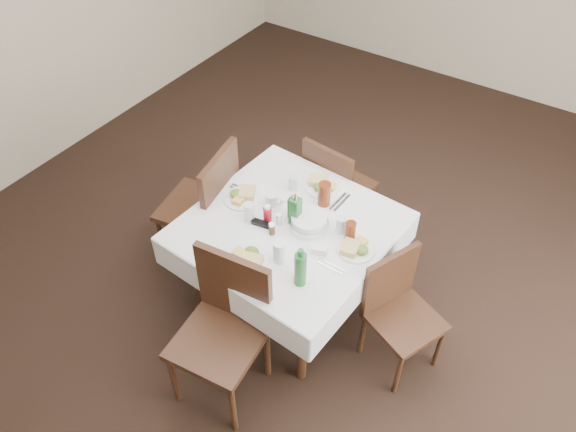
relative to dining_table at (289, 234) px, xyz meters
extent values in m
plane|color=black|center=(0.20, 0.20, -0.68)|extent=(7.00, 7.00, 0.00)
cube|color=#BFB19D|center=(-2.80, 0.20, 0.72)|extent=(0.04, 7.00, 2.80)
cylinder|color=#321D0F|center=(-0.48, -0.41, -0.32)|extent=(0.06, 0.06, 0.72)
cylinder|color=#321D0F|center=(-0.41, 0.48, -0.32)|extent=(0.06, 0.06, 0.72)
cylinder|color=#321D0F|center=(0.41, -0.48, -0.32)|extent=(0.06, 0.06, 0.72)
cylinder|color=#321D0F|center=(0.48, 0.41, -0.32)|extent=(0.06, 0.06, 0.72)
cube|color=#321D0F|center=(0.00, 0.00, 0.06)|extent=(1.19, 1.19, 0.03)
cube|color=white|center=(0.00, 0.00, 0.08)|extent=(1.31, 1.31, 0.01)
cube|color=white|center=(0.04, 0.61, -0.03)|extent=(1.23, 0.10, 0.22)
cube|color=white|center=(-0.04, -0.61, -0.03)|extent=(1.23, 0.10, 0.22)
cube|color=white|center=(0.61, -0.04, -0.03)|extent=(0.10, 1.23, 0.22)
cube|color=white|center=(-0.61, 0.04, -0.03)|extent=(0.10, 1.23, 0.22)
cube|color=#321D0F|center=(-0.07, 0.84, -0.23)|extent=(0.48, 0.48, 0.04)
cube|color=#321D0F|center=(-0.10, 0.65, 0.00)|extent=(0.43, 0.09, 0.47)
cylinder|color=#321D0F|center=(0.13, 1.01, -0.45)|extent=(0.04, 0.04, 0.44)
cylinder|color=#321D0F|center=(0.09, 0.64, -0.45)|extent=(0.04, 0.04, 0.44)
cylinder|color=#321D0F|center=(-0.24, 1.05, -0.45)|extent=(0.04, 0.04, 0.44)
cylinder|color=#321D0F|center=(-0.28, 0.68, -0.45)|extent=(0.04, 0.04, 0.44)
cube|color=#321D0F|center=(0.04, -0.81, -0.18)|extent=(0.53, 0.53, 0.04)
cube|color=#321D0F|center=(0.02, -0.60, 0.08)|extent=(0.48, 0.10, 0.53)
cylinder|color=#321D0F|center=(-0.14, -1.04, -0.43)|extent=(0.04, 0.04, 0.49)
cylinder|color=#321D0F|center=(-0.19, -0.63, -0.43)|extent=(0.04, 0.04, 0.49)
cylinder|color=#321D0F|center=(0.27, -1.00, -0.43)|extent=(0.04, 0.04, 0.49)
cylinder|color=#321D0F|center=(0.22, -0.58, -0.43)|extent=(0.04, 0.04, 0.49)
cube|color=#321D0F|center=(0.88, -0.02, -0.26)|extent=(0.53, 0.53, 0.04)
cube|color=#321D0F|center=(0.71, 0.06, -0.05)|extent=(0.19, 0.38, 0.44)
cylinder|color=#321D0F|center=(0.97, -0.24, -0.47)|extent=(0.03, 0.03, 0.41)
cylinder|color=#321D0F|center=(0.65, -0.11, -0.47)|extent=(0.03, 0.03, 0.41)
cylinder|color=#321D0F|center=(1.10, 0.08, -0.47)|extent=(0.03, 0.03, 0.41)
cylinder|color=#321D0F|center=(0.79, 0.21, -0.47)|extent=(0.03, 0.03, 0.41)
cube|color=#321D0F|center=(-0.81, 0.01, -0.18)|extent=(0.57, 0.57, 0.04)
cube|color=#321D0F|center=(-0.60, 0.05, 0.09)|extent=(0.13, 0.49, 0.53)
cylinder|color=#321D0F|center=(-1.06, 0.18, -0.43)|extent=(0.04, 0.04, 0.50)
cylinder|color=#321D0F|center=(-0.65, 0.25, -0.43)|extent=(0.04, 0.04, 0.50)
cylinder|color=#321D0F|center=(-0.98, -0.24, -0.43)|extent=(0.04, 0.04, 0.50)
cylinder|color=#321D0F|center=(-0.57, -0.16, -0.43)|extent=(0.04, 0.04, 0.50)
cylinder|color=white|center=(-0.01, 0.44, 0.09)|extent=(0.25, 0.25, 0.01)
cube|color=tan|center=(-0.04, 0.45, 0.12)|extent=(0.16, 0.15, 0.04)
cube|color=#D18B3F|center=(0.04, 0.44, 0.12)|extent=(0.09, 0.07, 0.03)
ellipsoid|color=#375F1B|center=(0.00, 0.39, 0.12)|extent=(0.09, 0.08, 0.04)
cylinder|color=white|center=(-0.04, -0.39, 0.09)|extent=(0.27, 0.27, 0.01)
cube|color=tan|center=(0.00, -0.41, 0.12)|extent=(0.16, 0.15, 0.04)
cube|color=#D18B3F|center=(-0.09, -0.39, 0.12)|extent=(0.09, 0.07, 0.03)
ellipsoid|color=#375F1B|center=(-0.04, -0.35, 0.12)|extent=(0.10, 0.09, 0.04)
cylinder|color=white|center=(0.46, 0.05, 0.09)|extent=(0.24, 0.24, 0.01)
cube|color=tan|center=(0.44, 0.01, 0.12)|extent=(0.12, 0.14, 0.04)
cube|color=#D18B3F|center=(0.47, 0.09, 0.11)|extent=(0.08, 0.09, 0.03)
ellipsoid|color=#375F1B|center=(0.50, 0.04, 0.12)|extent=(0.09, 0.08, 0.04)
cylinder|color=white|center=(-0.40, 0.04, 0.09)|extent=(0.25, 0.25, 0.01)
cube|color=tan|center=(-0.38, 0.08, 0.12)|extent=(0.15, 0.16, 0.04)
cube|color=#D18B3F|center=(-0.39, -0.01, 0.12)|extent=(0.08, 0.09, 0.03)
ellipsoid|color=#375F1B|center=(-0.44, 0.03, 0.12)|extent=(0.09, 0.08, 0.04)
cylinder|color=white|center=(-0.19, 0.23, 0.09)|extent=(0.17, 0.17, 0.01)
cylinder|color=white|center=(0.31, -0.28, 0.09)|extent=(0.17, 0.17, 0.01)
cylinder|color=silver|center=(-0.16, 0.30, 0.14)|extent=(0.06, 0.06, 0.11)
cylinder|color=silver|center=(0.12, -0.28, 0.16)|extent=(0.08, 0.08, 0.15)
cylinder|color=silver|center=(0.31, 0.13, 0.14)|extent=(0.06, 0.06, 0.11)
cylinder|color=silver|center=(-0.24, -0.09, 0.15)|extent=(0.07, 0.07, 0.13)
cylinder|color=maroon|center=(0.09, 0.30, 0.17)|extent=(0.08, 0.08, 0.17)
cylinder|color=maroon|center=(0.39, 0.11, 0.15)|extent=(0.07, 0.07, 0.14)
cylinder|color=silver|center=(0.12, 0.06, 0.11)|extent=(0.25, 0.25, 0.05)
cylinder|color=white|center=(0.12, 0.06, 0.14)|extent=(0.23, 0.23, 0.05)
cube|color=black|center=(-0.02, 0.08, 0.17)|extent=(0.05, 0.05, 0.16)
cone|color=silver|center=(-0.02, 0.08, 0.27)|extent=(0.03, 0.03, 0.04)
cube|color=#1F6028|center=(0.03, 0.04, 0.19)|extent=(0.06, 0.06, 0.21)
cone|color=silver|center=(0.03, 0.04, 0.32)|extent=(0.03, 0.03, 0.06)
cylinder|color=#AE1622|center=(-0.14, -0.04, 0.14)|extent=(0.06, 0.06, 0.10)
cylinder|color=white|center=(-0.14, -0.04, 0.20)|extent=(0.04, 0.04, 0.02)
cylinder|color=white|center=(-0.06, -0.03, 0.12)|extent=(0.04, 0.04, 0.07)
cylinder|color=silver|center=(-0.06, -0.03, 0.16)|extent=(0.04, 0.04, 0.01)
cylinder|color=#442F1D|center=(-0.04, -0.12, 0.12)|extent=(0.04, 0.04, 0.07)
cylinder|color=silver|center=(-0.04, -0.12, 0.17)|extent=(0.04, 0.04, 0.01)
cylinder|color=white|center=(-0.20, 0.09, 0.09)|extent=(0.13, 0.13, 0.01)
cylinder|color=white|center=(-0.20, 0.09, 0.14)|extent=(0.08, 0.08, 0.09)
cylinder|color=black|center=(-0.20, 0.09, 0.17)|extent=(0.07, 0.07, 0.01)
torus|color=white|center=(-0.15, 0.10, 0.14)|extent=(0.06, 0.03, 0.06)
cube|color=black|center=(-0.14, -0.10, 0.10)|extent=(0.13, 0.06, 0.03)
cylinder|color=#1F6028|center=(0.32, -0.36, 0.20)|extent=(0.07, 0.07, 0.23)
cylinder|color=#1F6028|center=(0.32, -0.36, 0.34)|extent=(0.03, 0.03, 0.04)
cube|color=white|center=(0.29, -0.10, 0.11)|extent=(0.11, 0.09, 0.05)
cube|color=pink|center=(0.29, -0.10, 0.12)|extent=(0.08, 0.06, 0.02)
cube|color=silver|center=(0.15, 0.37, 0.09)|extent=(0.03, 0.20, 0.01)
cube|color=silver|center=(0.19, 0.36, 0.09)|extent=(0.03, 0.20, 0.01)
cube|color=silver|center=(-0.14, -0.46, 0.09)|extent=(0.04, 0.17, 0.01)
cube|color=silver|center=(-0.16, -0.46, 0.09)|extent=(0.04, 0.17, 0.01)
cube|color=silver|center=(0.40, -0.17, 0.09)|extent=(0.18, 0.02, 0.01)
cube|color=silver|center=(0.40, -0.14, 0.09)|extent=(0.18, 0.02, 0.01)
cube|color=silver|center=(-0.45, 0.12, 0.09)|extent=(0.19, 0.04, 0.01)
cube|color=silver|center=(-0.45, 0.10, 0.09)|extent=(0.19, 0.04, 0.01)
camera|label=1|loc=(1.40, -2.14, 2.61)|focal=35.00mm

